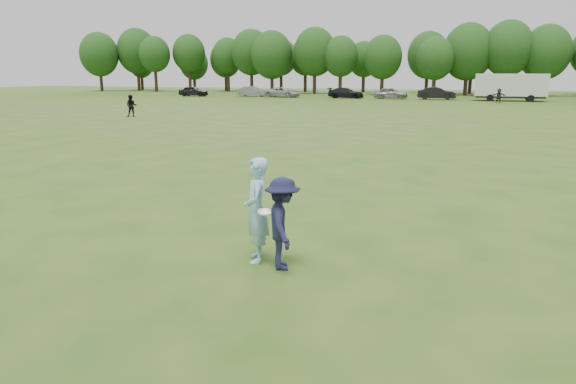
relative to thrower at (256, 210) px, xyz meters
name	(u,v)px	position (x,y,z in m)	size (l,w,h in m)	color
ground	(244,271)	(-0.02, -0.55, -0.95)	(200.00, 200.00, 0.00)	#2A5016
thrower	(256,210)	(0.00, 0.00, 0.00)	(0.69, 0.45, 1.89)	#99D5ED
defender	(283,223)	(0.56, -0.19, -0.14)	(1.05, 0.60, 1.62)	#1B1C3C
player_far_a	(131,106)	(-21.04, 25.56, -0.11)	(0.81, 0.63, 1.68)	black
player_far_d	(499,96)	(6.59, 54.76, -0.14)	(1.49, 0.47, 1.60)	#282828
car_a	(193,91)	(-34.03, 58.20, -0.23)	(1.68, 4.18, 1.42)	black
car_b	(252,91)	(-25.81, 60.34, -0.24)	(1.50, 4.30, 1.42)	slate
car_c	(283,92)	(-20.88, 59.66, -0.27)	(2.25, 4.87, 1.35)	#A7A6AB
car_d	(346,93)	(-12.08, 59.89, -0.26)	(1.93, 4.74, 1.38)	black
car_e	(391,93)	(-6.12, 59.70, -0.21)	(1.73, 4.30, 1.47)	gray
car_f	(437,93)	(-0.44, 60.06, -0.17)	(1.64, 4.70, 1.55)	black
disc_in_play	(265,212)	(0.28, -0.29, 0.07)	(0.32, 0.33, 0.07)	white
cargo_trailer	(511,86)	(8.01, 59.33, 0.83)	(9.00, 2.75, 3.20)	silver
treeline	(468,53)	(2.79, 76.35, 5.32)	(130.35, 18.39, 11.74)	#332114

